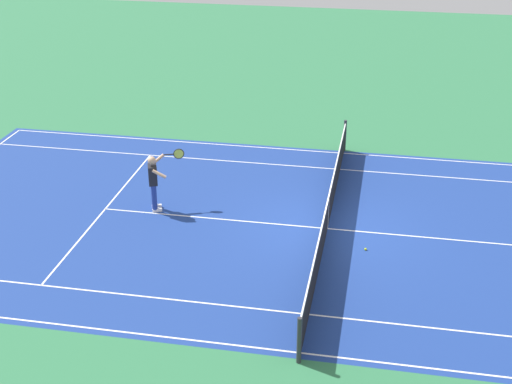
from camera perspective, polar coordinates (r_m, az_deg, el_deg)
The scene contains 6 objects.
ground_plane at distance 19.99m, azimuth 5.59°, elevation -2.87°, with size 60.00×60.00×0.00m, color #2D7247.
court_slab at distance 19.99m, azimuth 5.59°, elevation -2.87°, with size 24.20×11.40×0.00m, color navy.
court_line_markings at distance 19.99m, azimuth 5.59°, elevation -2.86°, with size 23.85×11.05×0.01m.
tennis_net at distance 19.76m, azimuth 5.65°, elevation -1.62°, with size 0.10×11.70×1.08m.
tennis_player_near at distance 20.73m, azimuth -7.97°, elevation 0.94°, with size 0.94×0.91×1.70m.
tennis_ball at distance 19.06m, azimuth 8.57°, elevation -4.45°, with size 0.07×0.07×0.07m, color #CCE01E.
Camera 1 is at (-1.36, 17.57, 9.43)m, focal length 51.12 mm.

